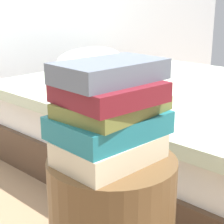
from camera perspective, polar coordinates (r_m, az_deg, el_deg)
The scene contains 6 objects.
bed at distance 2.25m, azimuth 10.53°, elevation -1.83°, with size 1.66×2.10×0.62m.
book_cream at distance 0.97m, azimuth -0.31°, elevation -5.78°, with size 0.26×0.18×0.06m, color beige.
book_teal at distance 0.96m, azimuth -0.58°, elevation -2.02°, with size 0.28×0.20×0.06m, color #1E727F.
book_olive at distance 0.95m, azimuth 0.10°, elevation 0.81°, with size 0.27×0.19×0.04m, color olive.
book_maroon at distance 0.92m, azimuth -0.37°, elevation 3.05°, with size 0.23×0.21×0.05m, color maroon.
book_slate at distance 0.93m, azimuth -0.27°, elevation 6.27°, with size 0.28×0.16×0.05m, color slate.
Camera 1 is at (-0.61, -0.67, 0.95)m, focal length 59.87 mm.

